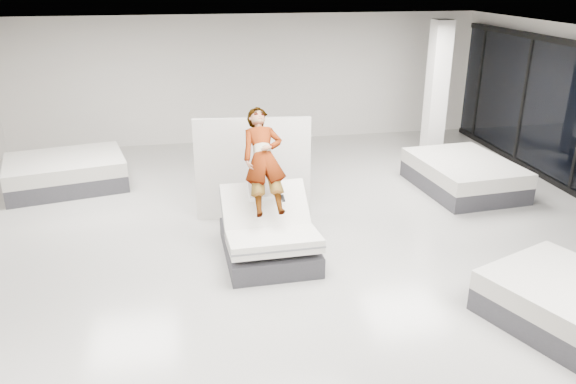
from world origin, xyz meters
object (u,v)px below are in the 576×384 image
(remote, at_px, (283,198))
(flat_bed_left_far, at_px, (66,172))
(hero_bed, at_px, (269,236))
(flat_bed_right_far, at_px, (463,175))
(column, at_px, (436,93))
(person, at_px, (264,178))
(divider_panel, at_px, (253,169))

(remote, distance_m, flat_bed_left_far, 5.46)
(remote, bearing_deg, hero_bed, 173.53)
(flat_bed_right_far, distance_m, column, 2.30)
(hero_bed, distance_m, person, 0.91)
(person, distance_m, remote, 0.47)
(person, bearing_deg, column, 38.18)
(remote, distance_m, divider_panel, 1.57)
(flat_bed_right_far, height_order, flat_bed_left_far, flat_bed_left_far)
(flat_bed_left_far, bearing_deg, hero_bed, -46.19)
(divider_panel, bearing_deg, flat_bed_left_far, 153.65)
(remote, distance_m, flat_bed_right_far, 4.70)
(remote, relative_size, flat_bed_right_far, 0.06)
(person, distance_m, column, 5.84)
(person, bearing_deg, divider_panel, 89.85)
(divider_panel, distance_m, flat_bed_left_far, 4.30)
(person, xyz_separation_m, divider_panel, (-0.03, 1.21, -0.27))
(flat_bed_right_far, xyz_separation_m, column, (0.14, 1.90, 1.29))
(divider_panel, xyz_separation_m, column, (4.51, 2.50, 0.68))
(flat_bed_right_far, relative_size, flat_bed_left_far, 0.92)
(hero_bed, relative_size, remote, 13.04)
(column, bearing_deg, person, -140.45)
(divider_panel, bearing_deg, column, 34.72)
(hero_bed, relative_size, flat_bed_left_far, 0.70)
(divider_panel, relative_size, column, 0.63)
(remote, xyz_separation_m, divider_panel, (-0.25, 1.55, -0.05))
(hero_bed, relative_size, divider_panel, 0.90)
(flat_bed_left_far, bearing_deg, flat_bed_right_far, -11.71)
(person, height_order, remote, person)
(divider_panel, height_order, column, column)
(hero_bed, xyz_separation_m, divider_panel, (-0.03, 1.53, 0.58))
(hero_bed, height_order, column, column)
(hero_bed, xyz_separation_m, flat_bed_right_far, (4.34, 2.14, -0.03))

